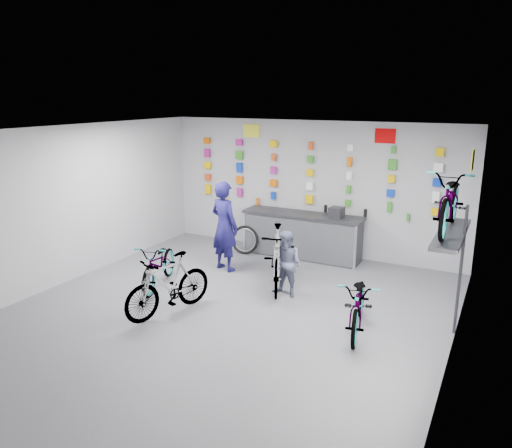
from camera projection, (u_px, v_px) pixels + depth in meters
The scene contains 20 objects.
floor at pixel (220, 317), 8.19m from camera, with size 8.00×8.00×0.00m, color #4D4D52.
ceiling at pixel (216, 132), 7.43m from camera, with size 8.00×8.00×0.00m, color white.
wall_back at pixel (311, 188), 11.25m from camera, with size 7.00×7.00×0.00m, color #ACACAF.
wall_left at pixel (59, 207), 9.36m from camera, with size 8.00×8.00×0.00m, color #ACACAF.
wall_right at pixel (457, 263), 6.26m from camera, with size 8.00×8.00×0.00m, color #ACACAF.
counter at pixel (302, 236), 11.11m from camera, with size 2.70×0.66×1.00m.
merch_wall at pixel (306, 176), 11.16m from camera, with size 5.58×0.08×1.54m.
wall_bracket at pixel (453, 240), 7.38m from camera, with size 0.39×1.90×2.00m.
sign_left at pixel (251, 131), 11.59m from camera, with size 0.42×0.02×0.30m, color yellow.
sign_right at pixel (385, 136), 10.22m from camera, with size 0.42×0.02×0.30m, color #C80406.
sign_side at pixel (473, 160), 7.01m from camera, with size 0.02×0.40×0.30m, color yellow.
bike_left at pixel (159, 264), 9.41m from camera, with size 0.59×1.68×0.88m, color gray.
bike_center at pixel (168, 285), 8.22m from camera, with size 0.48×1.68×1.01m, color gray.
bike_right at pixel (359, 303), 7.62m from camera, with size 0.60×1.72×0.90m, color gray.
bike_service at pixel (277, 258), 9.35m from camera, with size 0.54×1.92×1.15m, color gray.
bike_wall at pixel (451, 200), 7.27m from camera, with size 0.63×1.80×0.95m, color gray.
clerk at pixel (224, 226), 10.20m from camera, with size 0.68×0.45×1.86m, color #16134C.
customer at pixel (287, 264), 8.92m from camera, with size 0.59×0.46×1.21m, color slate.
spare_wheel at pixel (245, 240), 11.39m from camera, with size 0.68×0.28×0.66m.
register at pixel (337, 212), 10.62m from camera, with size 0.28×0.30×0.22m, color black.
Camera 1 is at (3.97, -6.43, 3.55)m, focal length 35.00 mm.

